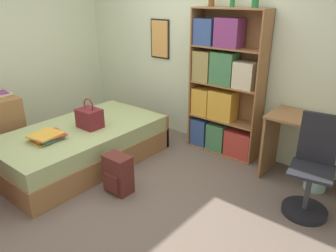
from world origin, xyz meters
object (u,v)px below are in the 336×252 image
object	(u,v)px
handbag	(90,118)
bottle_clear	(255,0)
book_stack_on_bed	(47,137)
desk_chair	(310,181)
desk	(321,143)
backpack	(118,174)
bookcase	(222,90)
waste_bin	(316,177)
dresser	(0,128)
bed	(83,145)

from	to	relation	value
handbag	bottle_clear	distance (m)	2.37
book_stack_on_bed	desk_chair	xyz separation A→B (m)	(2.54, 1.22, -0.18)
desk	backpack	size ratio (longest dim) A/B	2.68
handbag	book_stack_on_bed	world-z (taller)	handbag
handbag	bottle_clear	world-z (taller)	bottle_clear
bookcase	waste_bin	size ratio (longest dim) A/B	6.26
book_stack_on_bed	bookcase	xyz separation A→B (m)	(1.15, 1.86, 0.34)
handbag	desk	distance (m)	2.68
desk	desk_chair	bearing A→B (deg)	-81.52
handbag	desk_chair	bearing A→B (deg)	15.07
backpack	bottle_clear	bearing A→B (deg)	68.09
book_stack_on_bed	bookcase	world-z (taller)	bookcase
dresser	bookcase	world-z (taller)	bookcase
book_stack_on_bed	backpack	bearing A→B (deg)	18.48
bed	waste_bin	xyz separation A→B (m)	(2.50, 1.22, -0.08)
dresser	backpack	world-z (taller)	dresser
desk	backpack	xyz separation A→B (m)	(-1.62, -1.47, -0.32)
handbag	backpack	world-z (taller)	handbag
dresser	book_stack_on_bed	bearing A→B (deg)	5.26
handbag	bottle_clear	bearing A→B (deg)	43.11
dresser	desk_chair	bearing A→B (deg)	20.39
handbag	dresser	distance (m)	1.26
bed	desk_chair	distance (m)	2.66
desk_chair	waste_bin	distance (m)	0.51
handbag	book_stack_on_bed	distance (m)	0.57
bed	handbag	bearing A→B (deg)	45.13
dresser	desk_chair	size ratio (longest dim) A/B	0.80
bed	backpack	size ratio (longest dim) A/B	4.84
bookcase	waste_bin	distance (m)	1.53
bottle_clear	waste_bin	xyz separation A→B (m)	(1.00, -0.19, -1.80)
handbag	waste_bin	distance (m)	2.72
desk_chair	bookcase	bearing A→B (deg)	155.51
bookcase	bottle_clear	distance (m)	1.14
bed	bookcase	distance (m)	1.91
bed	bookcase	xyz separation A→B (m)	(1.16, 1.38, 0.62)
bed	dresser	world-z (taller)	dresser
desk	backpack	world-z (taller)	desk
desk	bookcase	bearing A→B (deg)	175.19
desk_chair	waste_bin	xyz separation A→B (m)	(-0.05, 0.47, -0.19)
bookcase	desk	xyz separation A→B (m)	(1.32, -0.11, -0.32)
bookcase	desk_chair	xyz separation A→B (m)	(1.39, -0.63, -0.52)
dresser	desk	world-z (taller)	dresser
desk_chair	bottle_clear	bearing A→B (deg)	147.76
book_stack_on_bed	waste_bin	xyz separation A→B (m)	(2.49, 1.69, -0.37)
dresser	desk	size ratio (longest dim) A/B	0.69
dresser	bookcase	distance (m)	2.93
book_stack_on_bed	bed	bearing A→B (deg)	91.61
bottle_clear	desk	world-z (taller)	bottle_clear
dresser	desk_chair	xyz separation A→B (m)	(3.54, 1.31, -0.06)
handbag	dresser	size ratio (longest dim) A/B	0.47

